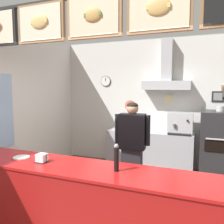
{
  "coord_description": "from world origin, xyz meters",
  "views": [
    {
      "loc": [
        1.21,
        -2.78,
        1.9
      ],
      "look_at": [
        -0.19,
        0.79,
        1.49
      ],
      "focal_mm": 37.52,
      "sensor_mm": 36.0,
      "label": 1
    }
  ],
  "objects_px": {
    "pizza_oven": "(218,148)",
    "shop_worker": "(132,148)",
    "espresso_machine": "(180,123)",
    "potted_sage": "(126,125)",
    "potted_rosemary": "(138,125)",
    "condiment_plate": "(21,157)",
    "napkin_holder": "(42,158)",
    "pepper_grinder": "(116,158)"
  },
  "relations": [
    {
      "from": "potted_rosemary",
      "to": "pepper_grinder",
      "type": "distance_m",
      "value": 2.95
    },
    {
      "from": "pizza_oven",
      "to": "napkin_holder",
      "type": "relative_size",
      "value": 11.2
    },
    {
      "from": "pizza_oven",
      "to": "condiment_plate",
      "type": "distance_m",
      "value": 3.62
    },
    {
      "from": "pizza_oven",
      "to": "pepper_grinder",
      "type": "relative_size",
      "value": 5.25
    },
    {
      "from": "espresso_machine",
      "to": "napkin_holder",
      "type": "distance_m",
      "value": 3.23
    },
    {
      "from": "potted_rosemary",
      "to": "condiment_plate",
      "type": "bearing_deg",
      "value": -104.17
    },
    {
      "from": "napkin_holder",
      "to": "potted_sage",
      "type": "bearing_deg",
      "value": 88.48
    },
    {
      "from": "pepper_grinder",
      "to": "shop_worker",
      "type": "bearing_deg",
      "value": 99.81
    },
    {
      "from": "potted_rosemary",
      "to": "condiment_plate",
      "type": "xyz_separation_m",
      "value": [
        -0.73,
        -2.9,
        -0.02
      ]
    },
    {
      "from": "shop_worker",
      "to": "pizza_oven",
      "type": "bearing_deg",
      "value": -141.65
    },
    {
      "from": "condiment_plate",
      "to": "napkin_holder",
      "type": "height_order",
      "value": "napkin_holder"
    },
    {
      "from": "pepper_grinder",
      "to": "napkin_holder",
      "type": "bearing_deg",
      "value": -177.39
    },
    {
      "from": "shop_worker",
      "to": "pepper_grinder",
      "type": "bearing_deg",
      "value": 95.9
    },
    {
      "from": "shop_worker",
      "to": "potted_rosemary",
      "type": "distance_m",
      "value": 1.52
    },
    {
      "from": "napkin_holder",
      "to": "potted_rosemary",
      "type": "bearing_deg",
      "value": 82.6
    },
    {
      "from": "pizza_oven",
      "to": "potted_rosemary",
      "type": "distance_m",
      "value": 1.73
    },
    {
      "from": "shop_worker",
      "to": "espresso_machine",
      "type": "distance_m",
      "value": 1.64
    },
    {
      "from": "espresso_machine",
      "to": "potted_rosemary",
      "type": "xyz_separation_m",
      "value": [
        -0.94,
        -0.01,
        -0.09
      ]
    },
    {
      "from": "pizza_oven",
      "to": "potted_sage",
      "type": "bearing_deg",
      "value": 173.24
    },
    {
      "from": "pizza_oven",
      "to": "condiment_plate",
      "type": "xyz_separation_m",
      "value": [
        -2.42,
        -2.67,
        0.3
      ]
    },
    {
      "from": "potted_sage",
      "to": "napkin_holder",
      "type": "distance_m",
      "value": 2.95
    },
    {
      "from": "shop_worker",
      "to": "potted_rosemary",
      "type": "bearing_deg",
      "value": -82.49
    },
    {
      "from": "espresso_machine",
      "to": "pizza_oven",
      "type": "bearing_deg",
      "value": -17.25
    },
    {
      "from": "pizza_oven",
      "to": "shop_worker",
      "type": "xyz_separation_m",
      "value": [
        -1.38,
        -1.26,
        0.17
      ]
    },
    {
      "from": "pizza_oven",
      "to": "potted_rosemary",
      "type": "relative_size",
      "value": 6.59
    },
    {
      "from": "potted_sage",
      "to": "condiment_plate",
      "type": "xyz_separation_m",
      "value": [
        -0.43,
        -2.91,
        0.0
      ]
    },
    {
      "from": "pizza_oven",
      "to": "shop_worker",
      "type": "bearing_deg",
      "value": -137.74
    },
    {
      "from": "espresso_machine",
      "to": "pepper_grinder",
      "type": "bearing_deg",
      "value": -97.68
    },
    {
      "from": "espresso_machine",
      "to": "potted_sage",
      "type": "relative_size",
      "value": 2.58
    },
    {
      "from": "potted_rosemary",
      "to": "condiment_plate",
      "type": "height_order",
      "value": "potted_rosemary"
    },
    {
      "from": "pizza_oven",
      "to": "condiment_plate",
      "type": "bearing_deg",
      "value": -132.08
    },
    {
      "from": "potted_rosemary",
      "to": "potted_sage",
      "type": "distance_m",
      "value": 0.3
    },
    {
      "from": "shop_worker",
      "to": "espresso_machine",
      "type": "relative_size",
      "value": 3.21
    },
    {
      "from": "shop_worker",
      "to": "potted_sage",
      "type": "distance_m",
      "value": 1.61
    },
    {
      "from": "potted_sage",
      "to": "espresso_machine",
      "type": "bearing_deg",
      "value": -0.18
    },
    {
      "from": "shop_worker",
      "to": "potted_sage",
      "type": "xyz_separation_m",
      "value": [
        -0.6,
        1.49,
        0.13
      ]
    },
    {
      "from": "shop_worker",
      "to": "condiment_plate",
      "type": "distance_m",
      "value": 1.76
    },
    {
      "from": "espresso_machine",
      "to": "napkin_holder",
      "type": "height_order",
      "value": "espresso_machine"
    },
    {
      "from": "pizza_oven",
      "to": "napkin_holder",
      "type": "xyz_separation_m",
      "value": [
        -2.06,
        -2.72,
        0.34
      ]
    },
    {
      "from": "espresso_machine",
      "to": "shop_worker",
      "type": "bearing_deg",
      "value": -113.17
    },
    {
      "from": "potted_rosemary",
      "to": "pepper_grinder",
      "type": "bearing_deg",
      "value": -79.36
    },
    {
      "from": "pepper_grinder",
      "to": "condiment_plate",
      "type": "bearing_deg",
      "value": -179.99
    }
  ]
}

